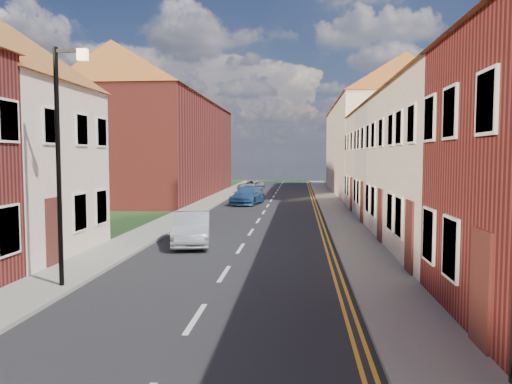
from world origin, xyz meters
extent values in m
cube|color=black|center=(0.00, 30.00, 0.01)|extent=(7.00, 90.00, 0.02)
cube|color=gray|center=(-4.40, 30.00, 0.06)|extent=(1.80, 90.00, 0.12)
cube|color=gray|center=(4.40, 30.00, 0.06)|extent=(1.80, 90.00, 0.12)
cube|color=white|center=(9.30, 28.90, 3.00)|extent=(8.00, 5.80, 6.00)
cube|color=maroon|center=(9.30, 26.60, 8.20)|extent=(0.60, 0.60, 1.60)
cube|color=#BABBB0|center=(9.30, 34.30, 3.00)|extent=(8.00, 5.00, 6.00)
cube|color=maroon|center=(9.30, 32.40, 8.20)|extent=(0.60, 0.60, 1.60)
cube|color=white|center=(9.30, 39.70, 3.00)|extent=(8.00, 5.80, 6.00)
cube|color=maroon|center=(9.30, 37.40, 8.20)|extent=(0.60, 0.60, 1.60)
cube|color=white|center=(9.30, 55.00, 4.00)|extent=(8.00, 24.00, 8.00)
cube|color=maroon|center=(-9.30, 50.00, 4.00)|extent=(8.00, 24.00, 8.00)
cylinder|color=black|center=(-3.90, 20.00, 3.12)|extent=(0.12, 0.12, 6.00)
cube|color=black|center=(-3.55, 20.00, 6.02)|extent=(0.70, 0.08, 0.08)
cube|color=#FFD899|center=(-3.20, 20.00, 5.92)|extent=(0.25, 0.15, 0.28)
imported|color=silver|center=(-1.96, 26.66, 0.63)|extent=(1.95, 3.99, 1.26)
imported|color=navy|center=(-1.50, 42.93, 0.64)|extent=(2.45, 4.60, 1.27)
imported|color=#B1B2BA|center=(-2.63, 57.00, 0.53)|extent=(2.80, 4.17, 1.06)
camera|label=1|loc=(2.15, 7.91, 3.41)|focal=35.00mm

